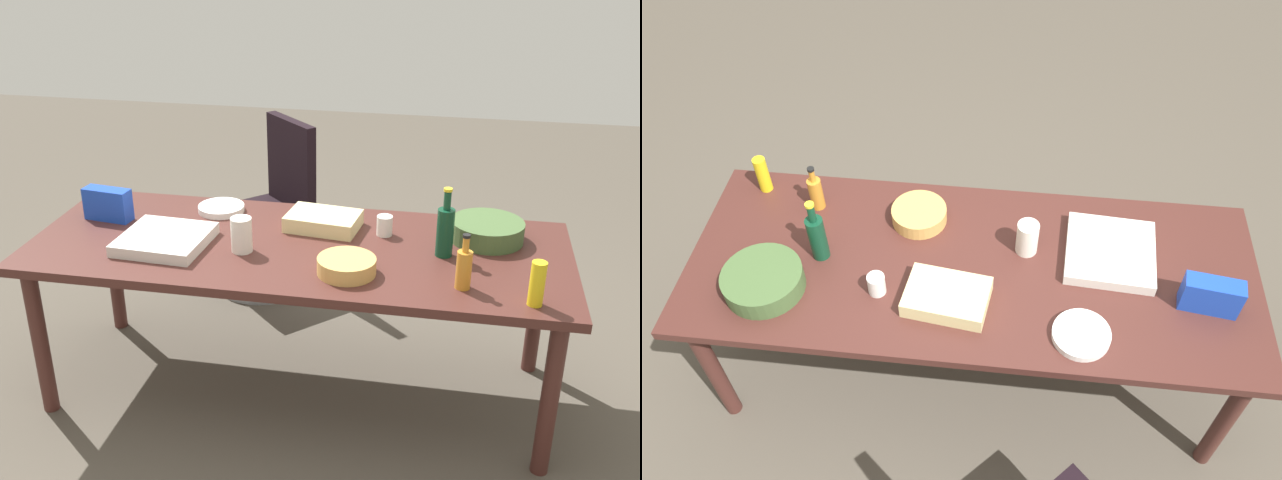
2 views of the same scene
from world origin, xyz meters
TOP-DOWN VIEW (x-y plane):
  - ground_plane at (0.00, 0.00)m, footprint 10.00×10.00m
  - conference_table at (0.00, 0.00)m, footprint 2.33×0.92m
  - chip_bag_blue at (-0.92, 0.11)m, footprint 0.23×0.11m
  - paper_plate_stack at (-0.44, 0.30)m, footprint 0.26×0.26m
  - sheet_cake at (0.08, 0.19)m, footprint 0.34×0.26m
  - wine_bottle at (0.62, 0.01)m, footprint 0.07×0.07m
  - pizza_box at (-0.56, -0.11)m, footprint 0.38×0.38m
  - chip_bowl at (0.25, -0.23)m, footprint 0.30×0.30m
  - mustard_bottle at (0.97, -0.35)m, footprint 0.06×0.06m
  - paper_cup at (0.36, 0.17)m, footprint 0.09×0.09m
  - mayo_jar at (-0.22, -0.11)m, footprint 0.09×0.09m
  - salad_bowl at (0.80, 0.20)m, footprint 0.37×0.37m
  - dressing_bottle at (0.71, -0.27)m, footprint 0.07×0.07m

SIDE VIEW (x-z plane):
  - ground_plane at x=0.00m, z-range 0.00..0.00m
  - conference_table at x=0.00m, z-range 0.30..1.05m
  - paper_plate_stack at x=-0.44m, z-range 0.75..0.78m
  - pizza_box at x=-0.56m, z-range 0.75..0.80m
  - chip_bowl at x=0.25m, z-range 0.75..0.82m
  - sheet_cake at x=0.08m, z-range 0.75..0.82m
  - salad_bowl at x=0.80m, z-range 0.75..0.84m
  - paper_cup at x=0.36m, z-range 0.75..0.84m
  - chip_bag_blue at x=-0.92m, z-range 0.75..0.90m
  - mayo_jar at x=-0.22m, z-range 0.75..0.90m
  - dressing_bottle at x=0.71m, z-range 0.72..0.95m
  - mustard_bottle at x=0.97m, z-range 0.75..0.93m
  - wine_bottle at x=0.62m, z-range 0.72..1.02m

